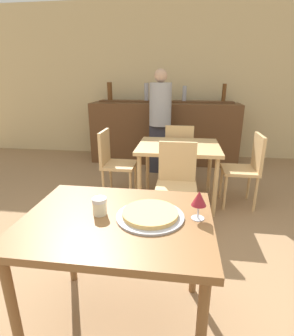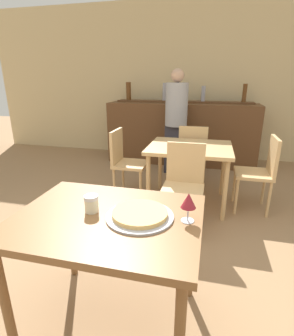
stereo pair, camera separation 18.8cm
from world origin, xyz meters
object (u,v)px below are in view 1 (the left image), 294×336
object	(u,v)px
pizza_tray	(150,215)
cheese_shaker	(100,206)
chair_far_side_front	(177,180)
wine_glass	(199,199)
person_standing	(160,119)
chair_far_side_right	(247,165)
chair_far_side_left	(113,160)
chair_far_side_back	(179,150)

from	to	relation	value
pizza_tray	cheese_shaker	world-z (taller)	cheese_shaker
pizza_tray	chair_far_side_front	bearing A→B (deg)	84.56
chair_far_side_front	wine_glass	xyz separation A→B (m)	(0.14, -1.20, 0.36)
person_standing	chair_far_side_front	bearing A→B (deg)	-79.19
chair_far_side_front	person_standing	distance (m)	1.73
cheese_shaker	wine_glass	distance (m)	0.54
chair_far_side_right	pizza_tray	distance (m)	2.03
pizza_tray	person_standing	size ratio (longest dim) A/B	0.23
chair_far_side_front	chair_far_side_right	size ratio (longest dim) A/B	1.00
chair_far_side_front	chair_far_side_left	distance (m)	0.99
chair_far_side_back	cheese_shaker	size ratio (longest dim) A/B	8.96
chair_far_side_front	person_standing	size ratio (longest dim) A/B	0.54
chair_far_side_back	pizza_tray	bearing A→B (deg)	87.20
chair_far_side_left	pizza_tray	xyz separation A→B (m)	(0.69, -1.79, 0.27)
chair_far_side_left	wine_glass	distance (m)	2.04
chair_far_side_back	cheese_shaker	bearing A→B (deg)	80.55
chair_far_side_left	chair_far_side_back	bearing A→B (deg)	-54.39
pizza_tray	person_standing	world-z (taller)	person_standing
chair_far_side_front	cheese_shaker	xyz separation A→B (m)	(-0.40, -1.22, 0.30)
wine_glass	chair_far_side_left	bearing A→B (deg)	118.02
chair_far_side_front	person_standing	bearing A→B (deg)	100.81
person_standing	chair_far_side_left	bearing A→B (deg)	-114.31
chair_far_side_left	wine_glass	bearing A→B (deg)	-151.98
chair_far_side_front	person_standing	xyz separation A→B (m)	(-0.32, 1.66, 0.36)
chair_far_side_front	pizza_tray	distance (m)	1.25
cheese_shaker	wine_glass	size ratio (longest dim) A/B	0.61
chair_far_side_front	chair_far_side_right	distance (m)	0.99
chair_far_side_left	person_standing	xyz separation A→B (m)	(0.49, 1.08, 0.36)
chair_far_side_front	chair_far_side_left	bearing A→B (deg)	144.39
chair_far_side_front	wine_glass	bearing A→B (deg)	-83.42
person_standing	pizza_tray	bearing A→B (deg)	-86.01
chair_far_side_front	pizza_tray	bearing A→B (deg)	-95.44
chair_far_side_back	chair_far_side_left	bearing A→B (deg)	35.61
chair_far_side_right	pizza_tray	bearing A→B (deg)	-27.17
chair_far_side_front	chair_far_side_back	xyz separation A→B (m)	(0.00, 1.15, 0.00)
chair_far_side_back	pizza_tray	xyz separation A→B (m)	(-0.12, -2.37, 0.27)
chair_far_side_back	wine_glass	size ratio (longest dim) A/B	5.48
chair_far_side_right	cheese_shaker	world-z (taller)	chair_far_side_right
chair_far_side_left	chair_far_side_right	distance (m)	1.61
pizza_tray	cheese_shaker	xyz separation A→B (m)	(-0.28, -0.00, 0.03)
chair_far_side_back	pizza_tray	distance (m)	2.39
chair_far_side_left	chair_far_side_right	bearing A→B (deg)	-90.00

